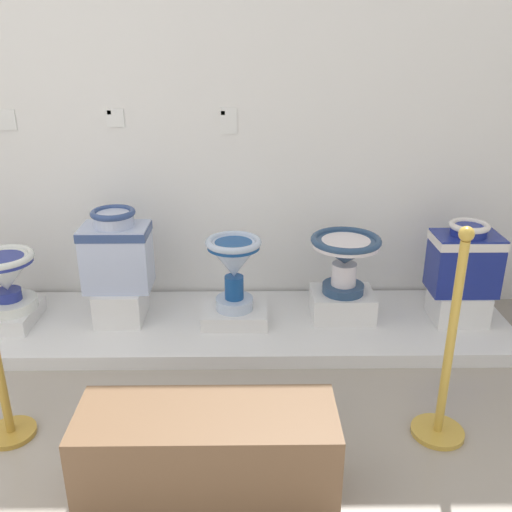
{
  "coord_description": "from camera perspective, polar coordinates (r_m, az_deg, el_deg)",
  "views": [
    {
      "loc": [
        2.17,
        -0.95,
        1.73
      ],
      "look_at": [
        2.21,
        2.1,
        0.51
      ],
      "focal_mm": 39.2,
      "sensor_mm": 36.0,
      "label": 1
    }
  ],
  "objects": [
    {
      "name": "wall_back",
      "position": [
        3.52,
        -2.45,
        19.04
      ],
      "size": [
        4.35,
        0.06,
        3.12
      ],
      "primitive_type": "cube",
      "color": "white",
      "rests_on": "ground_plane"
    },
    {
      "name": "display_platform",
      "position": [
        3.49,
        -2.27,
        -7.17
      ],
      "size": [
        3.37,
        0.84,
        0.08
      ],
      "primitive_type": "cube",
      "color": "white",
      "rests_on": "ground_plane"
    },
    {
      "name": "plinth_block_rightmost",
      "position": [
        3.73,
        -23.61,
        -5.58
      ],
      "size": [
        0.28,
        0.38,
        0.1
      ],
      "primitive_type": "cube",
      "color": "white",
      "rests_on": "display_platform"
    },
    {
      "name": "antique_toilet_rightmost",
      "position": [
        3.62,
        -24.23,
        -1.82
      ],
      "size": [
        0.36,
        0.36,
        0.35
      ],
      "color": "white",
      "rests_on": "plinth_block_rightmost"
    },
    {
      "name": "plinth_block_squat_floral",
      "position": [
        3.55,
        -13.54,
        -4.59
      ],
      "size": [
        0.28,
        0.35,
        0.21
      ],
      "primitive_type": "cube",
      "color": "white",
      "rests_on": "display_platform"
    },
    {
      "name": "antique_toilet_squat_floral",
      "position": [
        3.42,
        -14.05,
        0.66
      ],
      "size": [
        0.4,
        0.27,
        0.49
      ],
      "color": "silver",
      "rests_on": "plinth_block_squat_floral"
    },
    {
      "name": "plinth_block_slender_white",
      "position": [
        3.44,
        -2.2,
        -6.01
      ],
      "size": [
        0.4,
        0.3,
        0.09
      ],
      "primitive_type": "cube",
      "color": "white",
      "rests_on": "display_platform"
    },
    {
      "name": "antique_toilet_slender_white",
      "position": [
        3.29,
        -2.28,
        -0.62
      ],
      "size": [
        0.33,
        0.33,
        0.45
      ],
      "color": "silver",
      "rests_on": "plinth_block_slender_white"
    },
    {
      "name": "plinth_block_leftmost",
      "position": [
        3.51,
        8.76,
        -4.89
      ],
      "size": [
        0.38,
        0.29,
        0.17
      ],
      "primitive_type": "cube",
      "color": "white",
      "rests_on": "display_platform"
    },
    {
      "name": "antique_toilet_leftmost",
      "position": [
        3.38,
        9.09,
        0.27
      ],
      "size": [
        0.42,
        0.42,
        0.36
      ],
      "color": "navy",
      "rests_on": "plinth_block_leftmost"
    },
    {
      "name": "plinth_block_broad_patterned",
      "position": [
        3.65,
        19.88,
        -4.72
      ],
      "size": [
        0.31,
        0.28,
        0.19
      ],
      "primitive_type": "cube",
      "color": "white",
      "rests_on": "display_platform"
    },
    {
      "name": "antique_toilet_broad_patterned",
      "position": [
        3.53,
        20.52,
        -0.13
      ],
      "size": [
        0.39,
        0.27,
        0.43
      ],
      "color": "navy",
      "rests_on": "plinth_block_broad_patterned"
    },
    {
      "name": "info_placard_first",
      "position": [
        3.82,
        -24.23,
        12.58
      ],
      "size": [
        0.13,
        0.01,
        0.13
      ],
      "color": "white"
    },
    {
      "name": "info_placard_second",
      "position": [
        3.61,
        -14.19,
        13.52
      ],
      "size": [
        0.11,
        0.01,
        0.11
      ],
      "color": "white"
    },
    {
      "name": "info_placard_third",
      "position": [
        3.52,
        -2.84,
        13.63
      ],
      "size": [
        0.1,
        0.01,
        0.16
      ],
      "color": "white"
    },
    {
      "name": "stanchion_post_near_right",
      "position": [
        2.66,
        18.78,
        -11.46
      ],
      "size": [
        0.24,
        0.24,
        1.01
      ],
      "color": "gold",
      "rests_on": "ground_plane"
    },
    {
      "name": "museum_bench",
      "position": [
        2.31,
        -4.93,
        -19.59
      ],
      "size": [
        0.99,
        0.36,
        0.4
      ],
      "primitive_type": "cube",
      "color": "brown",
      "rests_on": "ground_plane"
    }
  ]
}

